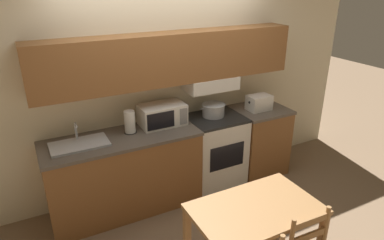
# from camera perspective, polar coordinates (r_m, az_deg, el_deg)

# --- Properties ---
(ground_plane) EXTENTS (16.00, 16.00, 0.00)m
(ground_plane) POSITION_cam_1_polar(r_m,az_deg,el_deg) (4.66, -3.75, -9.87)
(ground_plane) COLOR #7F664C
(wall_back) EXTENTS (5.44, 0.38, 2.55)m
(wall_back) POSITION_cam_1_polar(r_m,az_deg,el_deg) (4.02, -3.75, 7.38)
(wall_back) COLOR beige
(wall_back) RESTS_ON ground_plane
(lower_counter_main) EXTENTS (1.70, 0.63, 0.92)m
(lower_counter_main) POSITION_cam_1_polar(r_m,az_deg,el_deg) (3.99, -11.17, -8.71)
(lower_counter_main) COLOR brown
(lower_counter_main) RESTS_ON ground_plane
(lower_counter_right_stub) EXTENTS (0.68, 0.63, 0.92)m
(lower_counter_right_stub) POSITION_cam_1_polar(r_m,az_deg,el_deg) (4.75, 10.90, -3.25)
(lower_counter_right_stub) COLOR brown
(lower_counter_right_stub) RESTS_ON ground_plane
(stove_range) EXTENTS (0.67, 0.59, 0.92)m
(stove_range) POSITION_cam_1_polar(r_m,az_deg,el_deg) (4.41, 3.76, -5.04)
(stove_range) COLOR white
(stove_range) RESTS_ON ground_plane
(cooking_pot) EXTENTS (0.36, 0.29, 0.16)m
(cooking_pot) POSITION_cam_1_polar(r_m,az_deg,el_deg) (4.22, 3.57, 1.75)
(cooking_pot) COLOR #B7BABF
(cooking_pot) RESTS_ON stove_range
(microwave) EXTENTS (0.52, 0.32, 0.25)m
(microwave) POSITION_cam_1_polar(r_m,az_deg,el_deg) (3.97, -4.99, 0.90)
(microwave) COLOR white
(microwave) RESTS_ON lower_counter_main
(toaster) EXTENTS (0.31, 0.21, 0.19)m
(toaster) POSITION_cam_1_polar(r_m,az_deg,el_deg) (4.49, 11.11, 2.88)
(toaster) COLOR white
(toaster) RESTS_ON lower_counter_right_stub
(sink_basin) EXTENTS (0.58, 0.33, 0.22)m
(sink_basin) POSITION_cam_1_polar(r_m,az_deg,el_deg) (3.69, -18.27, -3.83)
(sink_basin) COLOR #B7BABF
(sink_basin) RESTS_ON lower_counter_main
(paper_towel_roll) EXTENTS (0.14, 0.14, 0.25)m
(paper_towel_roll) POSITION_cam_1_polar(r_m,az_deg,el_deg) (3.81, -10.34, -0.32)
(paper_towel_roll) COLOR black
(paper_towel_roll) RESTS_ON lower_counter_main
(dining_table) EXTENTS (1.06, 0.66, 0.76)m
(dining_table) POSITION_cam_1_polar(r_m,az_deg,el_deg) (3.03, 10.46, -15.92)
(dining_table) COLOR #9E7042
(dining_table) RESTS_ON ground_plane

